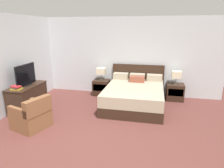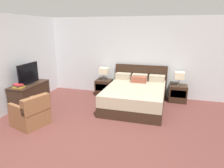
# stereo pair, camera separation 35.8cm
# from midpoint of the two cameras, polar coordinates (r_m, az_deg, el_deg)

# --- Properties ---
(ground_plane) EXTENTS (9.99, 9.99, 0.00)m
(ground_plane) POSITION_cam_midpoint_polar(r_m,az_deg,el_deg) (4.16, -7.82, -16.89)
(ground_plane) COLOR brown
(wall_back) EXTENTS (6.49, 0.06, 2.60)m
(wall_back) POSITION_cam_midpoint_polar(r_m,az_deg,el_deg) (6.82, 1.51, 7.82)
(wall_back) COLOR silver
(wall_back) RESTS_ON ground
(wall_left) EXTENTS (0.06, 5.13, 2.60)m
(wall_left) POSITION_cam_midpoint_polar(r_m,az_deg,el_deg) (6.16, -27.79, 5.18)
(wall_left) COLOR silver
(wall_left) RESTS_ON ground
(bed) EXTENTS (1.71, 2.12, 1.06)m
(bed) POSITION_cam_midpoint_polar(r_m,az_deg,el_deg) (5.92, 4.70, -3.17)
(bed) COLOR #332116
(bed) RESTS_ON ground
(nightstand_left) EXTENTS (0.53, 0.47, 0.52)m
(nightstand_left) POSITION_cam_midpoint_polar(r_m,az_deg,el_deg) (6.89, -4.54, -0.97)
(nightstand_left) COLOR #332116
(nightstand_left) RESTS_ON ground
(nightstand_right) EXTENTS (0.53, 0.47, 0.52)m
(nightstand_right) POSITION_cam_midpoint_polar(r_m,az_deg,el_deg) (6.63, 16.08, -2.23)
(nightstand_right) COLOR #332116
(nightstand_right) RESTS_ON ground
(table_lamp_left) EXTENTS (0.28, 0.28, 0.42)m
(table_lamp_left) POSITION_cam_midpoint_polar(r_m,az_deg,el_deg) (6.75, -4.64, 3.69)
(table_lamp_left) COLOR gray
(table_lamp_left) RESTS_ON nightstand_left
(table_lamp_right) EXTENTS (0.28, 0.28, 0.42)m
(table_lamp_right) POSITION_cam_midpoint_polar(r_m,az_deg,el_deg) (6.48, 16.46, 2.59)
(table_lamp_right) COLOR gray
(table_lamp_right) RESTS_ON nightstand_right
(dresser) EXTENTS (0.56, 1.19, 0.71)m
(dresser) POSITION_cam_midpoint_polar(r_m,az_deg,el_deg) (6.14, -24.52, -3.44)
(dresser) COLOR #332116
(dresser) RESTS_ON ground
(tv) EXTENTS (0.18, 0.81, 0.58)m
(tv) POSITION_cam_midpoint_polar(r_m,az_deg,el_deg) (6.00, -25.00, 2.29)
(tv) COLOR black
(tv) RESTS_ON dresser
(book_red_cover) EXTENTS (0.27, 0.21, 0.04)m
(book_red_cover) POSITION_cam_midpoint_polar(r_m,az_deg,el_deg) (5.74, -27.24, -1.26)
(book_red_cover) COLOR gold
(book_red_cover) RESTS_ON dresser
(book_blue_cover) EXTENTS (0.23, 0.21, 0.03)m
(book_blue_cover) POSITION_cam_midpoint_polar(r_m,az_deg,el_deg) (5.75, -27.42, -0.94)
(book_blue_cover) COLOR #383333
(book_blue_cover) RESTS_ON book_red_cover
(book_small_top) EXTENTS (0.29, 0.21, 0.03)m
(book_small_top) POSITION_cam_midpoint_polar(r_m,az_deg,el_deg) (5.74, -27.42, -0.66)
(book_small_top) COLOR #B7282D
(book_small_top) RESTS_ON book_blue_cover
(armchair_by_window) EXTENTS (0.86, 0.85, 0.76)m
(armchair_by_window) POSITION_cam_midpoint_polar(r_m,az_deg,el_deg) (5.04, -23.80, -8.46)
(armchair_by_window) COLOR brown
(armchair_by_window) RESTS_ON ground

